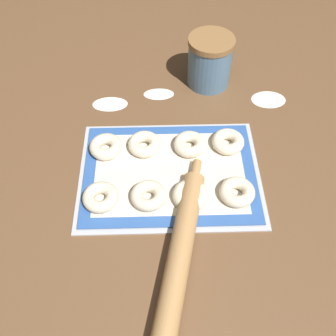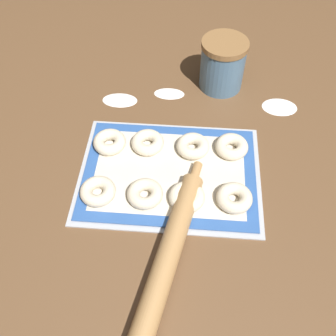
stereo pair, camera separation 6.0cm
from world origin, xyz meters
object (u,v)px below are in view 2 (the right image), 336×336
flour_canister (223,64)px  bagel_front_mid_right (187,197)px  rolling_pin (169,253)px  bagel_front_far_left (98,191)px  bagel_back_far_right (232,147)px  bagel_front_mid_left (145,194)px  bagel_front_far_right (234,198)px  baking_tray (168,173)px  bagel_back_mid_left (148,143)px  bagel_back_far_left (110,142)px  bagel_back_mid_right (193,146)px

flour_canister → bagel_front_mid_right: bearing=-100.6°
rolling_pin → bagel_front_far_left: bearing=141.3°
bagel_front_far_left → flour_canister: flour_canister is taller
bagel_front_mid_right → bagel_back_far_right: (0.11, 0.16, 0.00)m
bagel_front_mid_left → bagel_back_far_right: bearing=38.3°
flour_canister → bagel_front_far_left: bearing=-123.8°
bagel_back_far_right → flour_canister: 0.27m
flour_canister → rolling_pin: flour_canister is taller
bagel_front_mid_left → bagel_front_far_right: 0.20m
bagel_front_far_left → bagel_front_far_right: size_ratio=1.00×
baking_tray → bagel_back_far_right: bagel_back_far_right is taller
bagel_back_mid_left → rolling_pin: 0.31m
bagel_front_mid_left → bagel_back_far_right: 0.26m
baking_tray → bagel_front_far_left: size_ratio=5.31×
bagel_front_far_left → flour_canister: size_ratio=0.56×
bagel_front_far_left → bagel_back_far_left: 0.15m
bagel_front_mid_left → bagel_back_mid_right: same height
bagel_front_far_right → baking_tray: bearing=154.7°
bagel_front_far_right → bagel_front_mid_left: bearing=-178.8°
bagel_front_far_right → bagel_back_mid_left: size_ratio=1.00×
bagel_front_mid_right → bagel_front_far_left: bearing=-179.9°
bagel_front_far_right → flour_canister: bearing=93.9°
bagel_front_far_left → bagel_front_far_right: (0.31, 0.01, 0.00)m
bagel_back_mid_left → bagel_back_mid_right: same height
bagel_front_far_right → bagel_back_mid_right: 0.18m
baking_tray → bagel_front_mid_left: bagel_front_mid_left is taller
bagel_front_far_right → bagel_back_far_right: size_ratio=1.00×
bagel_front_far_left → rolling_pin: (0.17, -0.14, -0.00)m
flour_canister → bagel_front_mid_left: bearing=-112.5°
bagel_back_far_right → rolling_pin: bearing=-114.2°
bagel_back_mid_left → rolling_pin: (0.08, -0.30, -0.00)m
bagel_back_mid_left → bagel_back_far_right: 0.21m
bagel_front_mid_left → flour_canister: flour_canister is taller
bagel_back_far_left → rolling_pin: 0.34m
bagel_front_mid_left → bagel_back_mid_right: bearing=55.8°
baking_tray → bagel_front_far_right: size_ratio=5.31×
bagel_back_far_right → rolling_pin: 0.33m
bagel_back_far_left → flour_canister: (0.28, 0.27, 0.05)m
bagel_back_mid_right → bagel_back_far_left: bearing=-179.3°
bagel_front_mid_left → flour_canister: bearing=67.5°
bagel_front_mid_right → bagel_back_mid_left: 0.19m
bagel_front_far_right → rolling_pin: (-0.14, -0.15, -0.00)m
bagel_back_mid_left → bagel_back_mid_right: 0.11m
bagel_front_far_left → bagel_back_mid_right: bearing=36.0°
bagel_front_mid_right → bagel_back_far_left: size_ratio=1.00×
bagel_front_far_left → flour_canister: bearing=56.2°
bagel_back_far_left → bagel_front_far_left: bearing=-90.5°
bagel_back_mid_right → rolling_pin: (-0.04, -0.29, -0.00)m
bagel_front_far_left → bagel_front_mid_left: 0.11m
baking_tray → bagel_front_far_right: 0.17m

